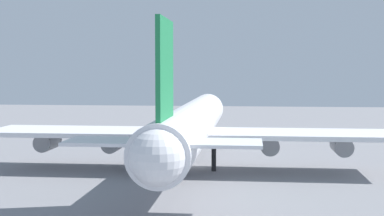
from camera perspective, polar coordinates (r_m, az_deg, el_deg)
name	(u,v)px	position (r m, az deg, el deg)	size (l,w,h in m)	color
ground_plane	(192,167)	(86.24, 0.00, -6.19)	(285.45, 285.45, 0.00)	gray
cargo_airplane	(192,125)	(85.01, -0.02, -1.81)	(71.36, 61.34, 20.71)	silver
safety_cone_nose	(192,139)	(118.11, 0.00, -3.24)	(0.49, 0.49, 0.69)	orange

